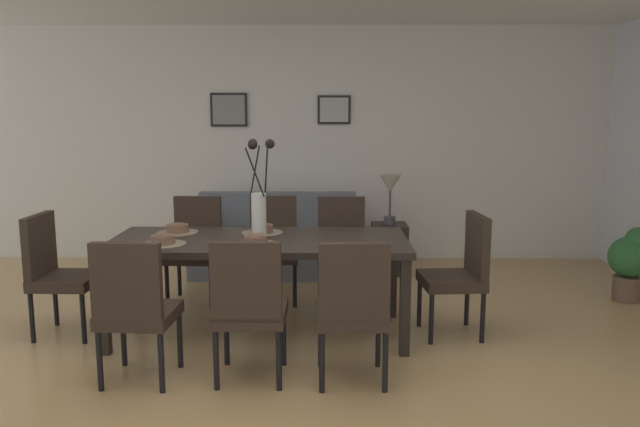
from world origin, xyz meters
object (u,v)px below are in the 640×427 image
object	(u,v)px
dining_chair_near_right	(196,244)
dining_chair_far_right	(273,243)
dining_chair_mid_right	(342,244)
potted_plant	(630,260)
bowl_far_right	(262,228)
dining_chair_head_west	(56,269)
bowl_near_left	(163,239)
centerpiece_vase	(259,201)
framed_picture_left	(229,110)
dining_chair_far_left	(249,303)
table_lamp	(390,188)
sofa	(276,245)
dining_chair_head_east	(462,269)
side_table	(389,249)
dining_chair_near_left	(135,305)
dining_table	(259,247)
framed_picture_center	(334,110)
bowl_far_left	(256,239)
dining_chair_mid_left	(353,305)
bowl_near_right	(177,228)

from	to	relation	value
dining_chair_near_right	dining_chair_far_right	xyz separation A→B (m)	(0.69, 0.04, 0.00)
dining_chair_near_right	dining_chair_far_right	size ratio (longest dim) A/B	1.00
dining_chair_mid_right	potted_plant	world-z (taller)	dining_chair_mid_right
dining_chair_far_right	bowl_far_right	bearing A→B (deg)	-92.05
dining_chair_head_west	bowl_near_left	world-z (taller)	dining_chair_head_west
centerpiece_vase	framed_picture_left	distance (m)	2.61
bowl_near_left	framed_picture_left	xyz separation A→B (m)	(0.08, 2.66, 0.91)
dining_chair_far_left	centerpiece_vase	size ratio (longest dim) A/B	1.25
table_lamp	sofa	bearing A→B (deg)	175.67
centerpiece_vase	bowl_near_left	bearing A→B (deg)	-162.09
table_lamp	dining_chair_head_east	bearing A→B (deg)	-78.72
dining_chair_far_right	centerpiece_vase	size ratio (longest dim) A/B	1.25
centerpiece_vase	sofa	xyz separation A→B (m)	(-0.03, 1.90, -0.74)
centerpiece_vase	side_table	xyz separation A→B (m)	(1.15, 1.81, -0.76)
dining_chair_near_left	framed_picture_left	xyz separation A→B (m)	(0.09, 3.34, 1.18)
centerpiece_vase	table_lamp	distance (m)	2.15
dining_table	framed_picture_left	distance (m)	2.72
table_lamp	potted_plant	xyz separation A→B (m)	(2.04, -0.94, -0.52)
framed_picture_left	framed_picture_center	size ratio (longest dim) A/B	1.12
table_lamp	framed_picture_center	world-z (taller)	framed_picture_center
framed_picture_center	potted_plant	world-z (taller)	framed_picture_center
bowl_far_left	potted_plant	world-z (taller)	bowl_far_left
dining_chair_mid_right	dining_chair_near_left	bearing A→B (deg)	-126.85
dining_chair_head_west	framed_picture_left	xyz separation A→B (m)	(0.94, 2.47, 1.18)
table_lamp	framed_picture_left	xyz separation A→B (m)	(-1.74, 0.64, 0.79)
dining_chair_mid_right	side_table	xyz separation A→B (m)	(0.52, 0.95, -0.25)
dining_chair_mid_right	potted_plant	size ratio (longest dim) A/B	1.37
potted_plant	bowl_near_left	bearing A→B (deg)	-164.28
dining_chair_mid_left	dining_chair_far_left	bearing A→B (deg)	177.64
centerpiece_vase	dining_chair_far_right	bearing A→B (deg)	88.48
dining_chair_near_right	dining_chair_mid_left	world-z (taller)	same
dining_chair_near_left	sofa	xyz separation A→B (m)	(0.64, 2.79, -0.23)
dining_chair_mid_left	framed_picture_left	bearing A→B (deg)	110.46
dining_chair_mid_left	dining_chair_mid_right	size ratio (longest dim) A/B	1.00
bowl_far_right	side_table	xyz separation A→B (m)	(1.15, 1.60, -0.52)
dining_chair_near_left	bowl_far_right	bearing A→B (deg)	58.56
dining_table	dining_chair_mid_right	bearing A→B (deg)	53.46
dining_table	bowl_far_right	xyz separation A→B (m)	(-0.00, 0.21, 0.11)
bowl_near_right	dining_table	bearing A→B (deg)	-17.83
dining_chair_far_right	bowl_near_left	bearing A→B (deg)	-121.44
dining_chair_near_left	dining_chair_head_east	size ratio (longest dim) A/B	1.00
centerpiece_vase	bowl_near_right	xyz separation A→B (m)	(-0.66, 0.21, -0.24)
dining_chair_near_left	dining_chair_mid_left	xyz separation A→B (m)	(1.33, 0.01, 0.00)
dining_chair_mid_right	side_table	world-z (taller)	dining_chair_mid_right
bowl_near_left	framed_picture_left	size ratio (longest dim) A/B	0.42
dining_table	framed_picture_center	size ratio (longest dim) A/B	6.06
dining_chair_head_west	bowl_far_right	distance (m)	1.57
sofa	dining_chair_head_east	bearing A→B (deg)	-50.69
dining_table	table_lamp	distance (m)	2.16
dining_chair_far_right	bowl_far_left	xyz separation A→B (m)	(-0.02, -1.12, 0.27)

